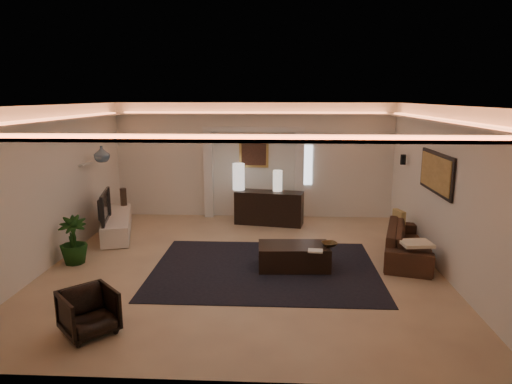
{
  "coord_description": "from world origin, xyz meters",
  "views": [
    {
      "loc": [
        0.63,
        -7.89,
        3.05
      ],
      "look_at": [
        0.2,
        0.6,
        1.25
      ],
      "focal_mm": 31.78,
      "sensor_mm": 36.0,
      "label": 1
    }
  ],
  "objects_px": {
    "console": "(269,208)",
    "sofa": "(410,243)",
    "armchair": "(89,312)",
    "coffee_table": "(294,257)"
  },
  "relations": [
    {
      "from": "armchair",
      "to": "coffee_table",
      "type": "bearing_deg",
      "value": -2.41
    },
    {
      "from": "console",
      "to": "coffee_table",
      "type": "height_order",
      "value": "console"
    },
    {
      "from": "coffee_table",
      "to": "armchair",
      "type": "distance_m",
      "value": 3.67
    },
    {
      "from": "console",
      "to": "sofa",
      "type": "relative_size",
      "value": 0.77
    },
    {
      "from": "console",
      "to": "armchair",
      "type": "bearing_deg",
      "value": -102.63
    },
    {
      "from": "console",
      "to": "coffee_table",
      "type": "xyz_separation_m",
      "value": [
        0.51,
        -2.88,
        -0.2
      ]
    },
    {
      "from": "console",
      "to": "sofa",
      "type": "distance_m",
      "value": 3.54
    },
    {
      "from": "sofa",
      "to": "armchair",
      "type": "bearing_deg",
      "value": 137.8
    },
    {
      "from": "console",
      "to": "armchair",
      "type": "height_order",
      "value": "console"
    },
    {
      "from": "coffee_table",
      "to": "armchair",
      "type": "bearing_deg",
      "value": -141.09
    }
  ]
}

